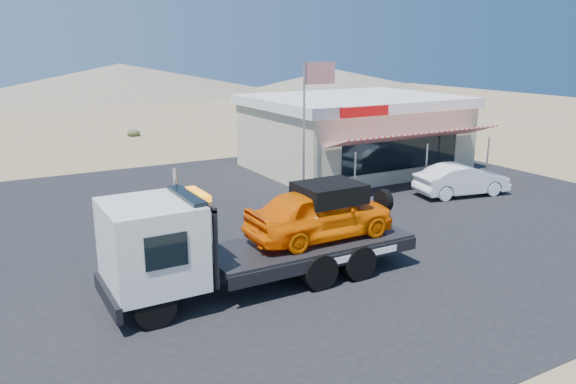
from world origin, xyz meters
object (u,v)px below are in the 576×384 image
tow_truck (258,232)px  flagpole (309,114)px  white_sedan (462,180)px  jerky_store (353,132)px

tow_truck → flagpole: flagpole is taller
white_sedan → flagpole: bearing=79.2°
white_sedan → jerky_store: 7.17m
jerky_store → white_sedan: bearing=-82.4°
tow_truck → flagpole: size_ratio=1.46×
tow_truck → white_sedan: (12.22, 4.12, -0.86)m
tow_truck → white_sedan: tow_truck is taller
flagpole → jerky_store: bearing=38.8°
white_sedan → tow_truck: bearing=119.1°
flagpole → tow_truck: bearing=-130.8°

